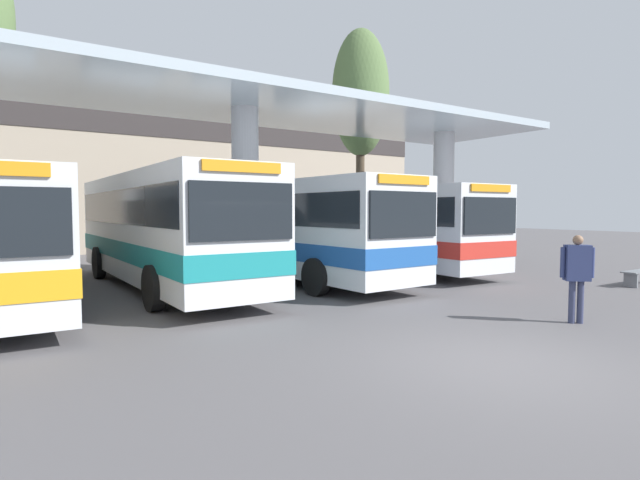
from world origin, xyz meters
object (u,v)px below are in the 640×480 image
pedestrian_waiting (577,270)px  transit_bus_far_right_bay (368,224)px  transit_bus_right_bay (290,226)px  transit_bus_center_bay (162,225)px  poplar_tree_behind_left (361,95)px

pedestrian_waiting → transit_bus_far_right_bay: bearing=113.7°
transit_bus_right_bay → pedestrian_waiting: 9.00m
transit_bus_far_right_bay → pedestrian_waiting: 10.60m
transit_bus_far_right_bay → pedestrian_waiting: (-2.94, -10.16, -0.64)m
pedestrian_waiting → transit_bus_right_bay: bearing=139.3°
transit_bus_center_bay → pedestrian_waiting: (5.51, -9.38, -0.75)m
transit_bus_center_bay → transit_bus_right_bay: (4.04, -0.53, -0.07)m
transit_bus_right_bay → poplar_tree_behind_left: size_ratio=1.03×
pedestrian_waiting → poplar_tree_behind_left: bearing=111.0°
transit_bus_far_right_bay → poplar_tree_behind_left: (1.23, 2.08, 5.64)m
poplar_tree_behind_left → pedestrian_waiting: bearing=-108.8°
pedestrian_waiting → poplar_tree_behind_left: (4.17, 12.25, 6.28)m
pedestrian_waiting → poplar_tree_behind_left: 14.38m
transit_bus_right_bay → transit_bus_far_right_bay: 4.61m
transit_bus_right_bay → poplar_tree_behind_left: bearing=-151.2°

